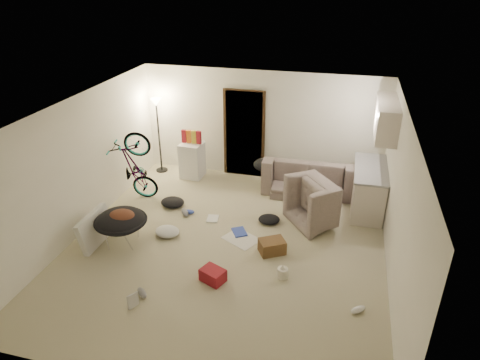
% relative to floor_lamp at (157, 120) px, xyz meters
% --- Properties ---
extents(floor, '(5.50, 6.00, 0.02)m').
position_rel_floor_lamp_xyz_m(floor, '(2.40, -2.65, -1.32)').
color(floor, '#BAB28F').
rests_on(floor, ground).
extents(ceiling, '(5.50, 6.00, 0.02)m').
position_rel_floor_lamp_xyz_m(ceiling, '(2.40, -2.65, 1.20)').
color(ceiling, white).
rests_on(ceiling, wall_back).
extents(wall_back, '(5.50, 0.02, 2.50)m').
position_rel_floor_lamp_xyz_m(wall_back, '(2.40, 0.36, -0.06)').
color(wall_back, white).
rests_on(wall_back, floor).
extents(wall_front, '(5.50, 0.02, 2.50)m').
position_rel_floor_lamp_xyz_m(wall_front, '(2.40, -5.66, -0.06)').
color(wall_front, white).
rests_on(wall_front, floor).
extents(wall_left, '(0.02, 6.00, 2.50)m').
position_rel_floor_lamp_xyz_m(wall_left, '(-0.36, -2.65, -0.06)').
color(wall_left, white).
rests_on(wall_left, floor).
extents(wall_right, '(0.02, 6.00, 2.50)m').
position_rel_floor_lamp_xyz_m(wall_right, '(5.16, -2.65, -0.06)').
color(wall_right, white).
rests_on(wall_right, floor).
extents(doorway, '(0.85, 0.10, 2.04)m').
position_rel_floor_lamp_xyz_m(doorway, '(2.00, 0.32, -0.29)').
color(doorway, black).
rests_on(doorway, floor).
extents(door_trim, '(0.97, 0.04, 2.10)m').
position_rel_floor_lamp_xyz_m(door_trim, '(2.00, 0.29, -0.29)').
color(door_trim, '#382513').
rests_on(door_trim, floor).
extents(floor_lamp, '(0.28, 0.28, 1.81)m').
position_rel_floor_lamp_xyz_m(floor_lamp, '(0.00, 0.00, 0.00)').
color(floor_lamp, black).
rests_on(floor_lamp, floor).
extents(kitchen_counter, '(0.60, 1.50, 0.88)m').
position_rel_floor_lamp_xyz_m(kitchen_counter, '(4.83, -0.65, -0.87)').
color(kitchen_counter, beige).
rests_on(kitchen_counter, floor).
extents(counter_top, '(0.64, 1.54, 0.04)m').
position_rel_floor_lamp_xyz_m(counter_top, '(4.83, -0.65, -0.41)').
color(counter_top, gray).
rests_on(counter_top, kitchen_counter).
extents(kitchen_uppers, '(0.38, 1.40, 0.65)m').
position_rel_floor_lamp_xyz_m(kitchen_uppers, '(4.96, -0.65, 0.64)').
color(kitchen_uppers, beige).
rests_on(kitchen_uppers, wall_right).
extents(sofa, '(1.99, 0.82, 0.58)m').
position_rel_floor_lamp_xyz_m(sofa, '(3.58, -0.20, -1.02)').
color(sofa, '#363D36').
rests_on(sofa, floor).
extents(armchair, '(1.35, 1.37, 0.67)m').
position_rel_floor_lamp_xyz_m(armchair, '(4.04, -1.32, -0.97)').
color(armchair, '#363D36').
rests_on(armchair, floor).
extents(bicycle, '(1.69, 0.90, 0.93)m').
position_rel_floor_lamp_xyz_m(bicycle, '(0.10, -1.47, -0.88)').
color(bicycle, black).
rests_on(bicycle, floor).
extents(book_asset, '(0.31, 0.29, 0.02)m').
position_rel_floor_lamp_xyz_m(book_asset, '(1.46, -4.55, -1.30)').
color(book_asset, maroon).
rests_on(book_asset, floor).
extents(mini_fridge, '(0.52, 0.52, 0.83)m').
position_rel_floor_lamp_xyz_m(mini_fridge, '(0.84, -0.10, -0.89)').
color(mini_fridge, white).
rests_on(mini_fridge, floor).
extents(snack_box_0, '(0.10, 0.08, 0.30)m').
position_rel_floor_lamp_xyz_m(snack_box_0, '(0.67, -0.10, -0.31)').
color(snack_box_0, maroon).
rests_on(snack_box_0, mini_fridge).
extents(snack_box_1, '(0.11, 0.08, 0.30)m').
position_rel_floor_lamp_xyz_m(snack_box_1, '(0.79, -0.10, -0.31)').
color(snack_box_1, orange).
rests_on(snack_box_1, mini_fridge).
extents(snack_box_2, '(0.12, 0.09, 0.30)m').
position_rel_floor_lamp_xyz_m(snack_box_2, '(0.91, -0.10, -0.31)').
color(snack_box_2, gold).
rests_on(snack_box_2, mini_fridge).
extents(snack_box_3, '(0.11, 0.09, 0.30)m').
position_rel_floor_lamp_xyz_m(snack_box_3, '(1.03, -0.10, -0.31)').
color(snack_box_3, maroon).
rests_on(snack_box_3, mini_fridge).
extents(saucer_chair, '(0.93, 0.93, 0.66)m').
position_rel_floor_lamp_xyz_m(saucer_chair, '(0.58, -3.03, -0.92)').
color(saucer_chair, silver).
rests_on(saucer_chair, floor).
extents(hoodie, '(0.50, 0.43, 0.22)m').
position_rel_floor_lamp_xyz_m(hoodie, '(0.63, -3.06, -0.72)').
color(hoodie, '#4F281B').
rests_on(hoodie, saucer_chair).
extents(sofa_drape, '(0.60, 0.51, 0.28)m').
position_rel_floor_lamp_xyz_m(sofa_drape, '(2.63, -0.20, -0.77)').
color(sofa_drape, black).
rests_on(sofa_drape, sofa).
extents(tv_box, '(0.23, 0.88, 0.59)m').
position_rel_floor_lamp_xyz_m(tv_box, '(0.10, -3.12, -1.02)').
color(tv_box, silver).
rests_on(tv_box, floor).
extents(drink_case_a, '(0.53, 0.48, 0.25)m').
position_rel_floor_lamp_xyz_m(drink_case_a, '(3.23, -2.64, -1.18)').
color(drink_case_a, brown).
rests_on(drink_case_a, floor).
extents(drink_case_b, '(0.45, 0.40, 0.21)m').
position_rel_floor_lamp_xyz_m(drink_case_b, '(2.46, -3.62, -1.20)').
color(drink_case_b, maroon).
rests_on(drink_case_b, floor).
extents(juicer, '(0.17, 0.17, 0.25)m').
position_rel_floor_lamp_xyz_m(juicer, '(3.52, -3.26, -1.21)').
color(juicer, white).
rests_on(juicer, floor).
extents(newspaper, '(0.76, 0.71, 0.01)m').
position_rel_floor_lamp_xyz_m(newspaper, '(2.61, -2.38, -1.30)').
color(newspaper, silver).
rests_on(newspaper, floor).
extents(book_blue, '(0.36, 0.39, 0.03)m').
position_rel_floor_lamp_xyz_m(book_blue, '(2.52, -2.19, -1.29)').
color(book_blue, '#3249B6').
rests_on(book_blue, floor).
extents(book_white, '(0.26, 0.31, 0.03)m').
position_rel_floor_lamp_xyz_m(book_white, '(1.89, -1.85, -1.29)').
color(book_white, silver).
rests_on(book_white, floor).
extents(shoe_0, '(0.26, 0.15, 0.09)m').
position_rel_floor_lamp_xyz_m(shoe_0, '(1.35, -1.77, -1.26)').
color(shoe_0, '#3249B6').
rests_on(shoe_0, floor).
extents(shoe_1, '(0.27, 0.31, 0.11)m').
position_rel_floor_lamp_xyz_m(shoe_1, '(1.30, -1.83, -1.25)').
color(shoe_1, slate).
rests_on(shoe_1, floor).
extents(shoe_3, '(0.26, 0.25, 0.10)m').
position_rel_floor_lamp_xyz_m(shoe_3, '(1.51, -4.21, -1.26)').
color(shoe_3, slate).
rests_on(shoe_3, floor).
extents(shoe_4, '(0.26, 0.24, 0.09)m').
position_rel_floor_lamp_xyz_m(shoe_4, '(4.70, -3.76, -1.26)').
color(shoe_4, white).
rests_on(shoe_4, floor).
extents(clothes_lump_a, '(0.53, 0.46, 0.16)m').
position_rel_floor_lamp_xyz_m(clothes_lump_a, '(0.92, -1.54, -1.23)').
color(clothes_lump_a, black).
rests_on(clothes_lump_a, floor).
extents(clothes_lump_b, '(0.50, 0.46, 0.13)m').
position_rel_floor_lamp_xyz_m(clothes_lump_b, '(2.99, -1.68, -1.24)').
color(clothes_lump_b, black).
rests_on(clothes_lump_b, floor).
extents(clothes_lump_c, '(0.54, 0.48, 0.14)m').
position_rel_floor_lamp_xyz_m(clothes_lump_c, '(1.24, -2.58, -1.24)').
color(clothes_lump_c, silver).
rests_on(clothes_lump_c, floor).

